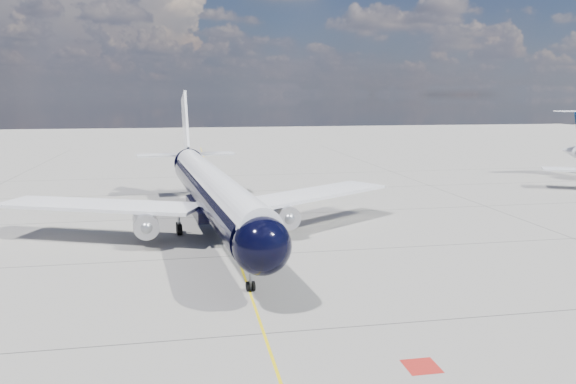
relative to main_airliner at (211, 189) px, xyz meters
name	(u,v)px	position (x,y,z in m)	size (l,w,h in m)	color
ground	(221,207)	(1.61, 11.72, -4.09)	(320.00, 320.00, 0.00)	gray
taxiway_centerline	(224,216)	(1.61, 6.72, -4.09)	(0.16, 160.00, 0.01)	#DCBE0B
red_marking	(421,366)	(8.41, -28.28, -4.09)	(1.60, 1.60, 0.01)	maroon
main_airliner	(211,189)	(0.00, 0.00, 0.00)	(37.30, 45.62, 13.18)	black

